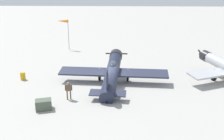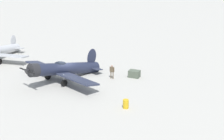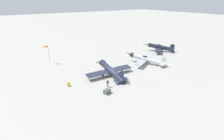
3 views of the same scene
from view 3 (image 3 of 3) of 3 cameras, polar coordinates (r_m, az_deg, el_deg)
ground_plane at (r=43.78m, az=0.00°, el=-2.19°), size 400.00×400.00×0.00m
airplane_foreground at (r=43.62m, az=-0.36°, el=-0.25°), size 12.06×10.39×3.39m
airplane_mid_apron at (r=52.93m, az=10.67°, el=3.31°), size 10.10×11.42×2.85m
airplane_far_line at (r=66.91m, az=14.69°, el=6.87°), size 9.12×9.03×2.99m
ground_crew_mechanic at (r=38.54m, az=-1.34°, el=-3.94°), size 0.66×0.32×1.72m
equipment_crate at (r=36.34m, az=-1.56°, el=-6.69°), size 1.57×1.33×0.87m
fuel_drum at (r=40.29m, az=-13.38°, el=-4.33°), size 0.60×0.60×0.88m
windsock_mast at (r=54.38m, az=-20.22°, el=6.61°), size 2.09×0.79×5.30m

